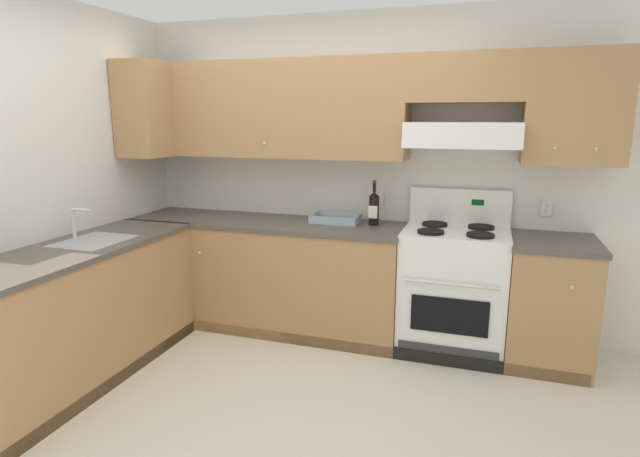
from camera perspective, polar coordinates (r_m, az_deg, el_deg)
name	(u,v)px	position (r m, az deg, el deg)	size (l,w,h in m)	color
ground_plane	(247,410)	(3.32, -8.16, -19.43)	(7.04, 7.04, 0.00)	beige
wall_back	(371,150)	(4.14, 5.73, 8.68)	(4.68, 0.57, 2.55)	silver
wall_left	(47,177)	(4.00, -28.22, 5.11)	(0.47, 4.00, 2.55)	silver
counter_back_run	(317,279)	(4.16, -0.36, -5.69)	(3.60, 0.65, 0.91)	#A87A4C
counter_left_run	(75,315)	(3.79, -25.69, -8.67)	(0.63, 1.91, 1.13)	#A87A4C
stove	(453,289)	(3.97, 14.64, -6.58)	(0.76, 0.62, 1.20)	white
wine_bottle	(374,207)	(4.01, 6.06, 2.36)	(0.08, 0.08, 0.35)	black
bowl	(336,220)	(4.12, 1.78, 1.00)	(0.38, 0.25, 0.06)	#9EADB7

